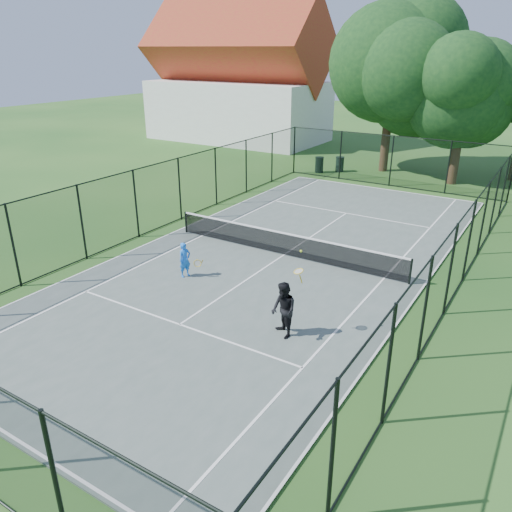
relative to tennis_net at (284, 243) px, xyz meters
The scene contains 11 objects.
ground 0.58m from the tennis_net, ahead, with size 120.00×120.00×0.00m, color #1F4F1B.
tennis_court 0.55m from the tennis_net, ahead, with size 11.00×24.00×0.06m, color #4D5A53.
tennis_net is the anchor object (origin of this frame).
fence 0.92m from the tennis_net, ahead, with size 13.10×26.10×3.00m.
tree_near_left 17.67m from the tennis_net, 95.63° to the left, with size 7.60×7.60×9.92m.
tree_near_mid 16.43m from the tennis_net, 78.90° to the left, with size 5.99×5.99×7.83m.
building 28.14m from the tennis_net, 127.69° to the left, with size 15.30×8.15×11.87m.
trash_bin_left 14.86m from the tennis_net, 110.07° to the left, with size 0.58×0.58×1.02m.
trash_bin_right 15.45m from the tennis_net, 105.17° to the left, with size 0.58×0.58×0.99m.
player_blue 4.17m from the tennis_net, 119.42° to the right, with size 0.80×0.53×1.27m.
player_black 6.05m from the tennis_net, 61.20° to the right, with size 1.01×0.98×2.56m.
Camera 1 is at (8.80, -16.15, 7.69)m, focal length 35.00 mm.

